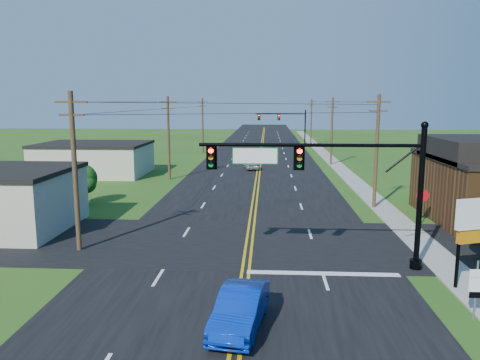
# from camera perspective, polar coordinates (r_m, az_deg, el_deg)

# --- Properties ---
(ground) EXTENTS (260.00, 260.00, 0.00)m
(ground) POSITION_cam_1_polar(r_m,az_deg,el_deg) (17.40, -1.09, -19.40)
(ground) COLOR #224E16
(ground) RESTS_ON ground
(road_main) EXTENTS (16.00, 220.00, 0.04)m
(road_main) POSITION_cam_1_polar(r_m,az_deg,el_deg) (65.74, 2.27, 2.17)
(road_main) COLOR black
(road_main) RESTS_ON ground
(road_cross) EXTENTS (70.00, 10.00, 0.04)m
(road_cross) POSITION_cam_1_polar(r_m,az_deg,el_deg) (28.48, 0.79, -7.62)
(road_cross) COLOR black
(road_cross) RESTS_ON ground
(sidewalk) EXTENTS (2.00, 160.00, 0.08)m
(sidewalk) POSITION_cam_1_polar(r_m,az_deg,el_deg) (56.59, 12.76, 0.77)
(sidewalk) COLOR gray
(sidewalk) RESTS_ON ground
(signal_mast_main) EXTENTS (11.30, 0.60, 7.48)m
(signal_mast_main) POSITION_cam_1_polar(r_m,az_deg,el_deg) (23.68, 10.92, 0.44)
(signal_mast_main) COLOR black
(signal_mast_main) RESTS_ON ground
(signal_mast_far) EXTENTS (10.98, 0.60, 7.48)m
(signal_mast_far) POSITION_cam_1_polar(r_m,az_deg,el_deg) (95.32, 5.32, 7.15)
(signal_mast_far) COLOR black
(signal_mast_far) RESTS_ON ground
(cream_bldg_far) EXTENTS (12.20, 9.20, 3.70)m
(cream_bldg_far) POSITION_cam_1_polar(r_m,az_deg,el_deg) (57.27, -17.36, 2.51)
(cream_bldg_far) COLOR beige
(cream_bldg_far) RESTS_ON ground
(utility_pole_left_a) EXTENTS (1.80, 0.28, 9.00)m
(utility_pole_left_a) POSITION_cam_1_polar(r_m,az_deg,el_deg) (27.61, -19.50, 1.28)
(utility_pole_left_a) COLOR #3A2C1A
(utility_pole_left_a) RESTS_ON ground
(utility_pole_left_b) EXTENTS (1.80, 0.28, 9.00)m
(utility_pole_left_b) POSITION_cam_1_polar(r_m,az_deg,el_deg) (51.45, -8.71, 5.29)
(utility_pole_left_b) COLOR #3A2C1A
(utility_pole_left_b) RESTS_ON ground
(utility_pole_left_c) EXTENTS (1.80, 0.28, 9.00)m
(utility_pole_left_c) POSITION_cam_1_polar(r_m,az_deg,el_deg) (78.01, -4.58, 6.77)
(utility_pole_left_c) COLOR #3A2C1A
(utility_pole_left_c) RESTS_ON ground
(utility_pole_right_a) EXTENTS (1.80, 0.28, 9.00)m
(utility_pole_right_a) POSITION_cam_1_polar(r_m,az_deg,el_deg) (38.35, 16.32, 3.61)
(utility_pole_right_a) COLOR #3A2C1A
(utility_pole_right_a) RESTS_ON ground
(utility_pole_right_b) EXTENTS (1.80, 0.28, 9.00)m
(utility_pole_right_b) POSITION_cam_1_polar(r_m,az_deg,el_deg) (63.88, 11.13, 6.03)
(utility_pole_right_b) COLOR #3A2C1A
(utility_pole_right_b) RESTS_ON ground
(utility_pole_right_c) EXTENTS (1.80, 0.28, 9.00)m
(utility_pole_right_c) POSITION_cam_1_polar(r_m,az_deg,el_deg) (93.66, 8.67, 7.15)
(utility_pole_right_c) COLOR #3A2C1A
(utility_pole_right_c) RESTS_ON ground
(tree_right_back) EXTENTS (3.00, 3.00, 4.10)m
(tree_right_back) POSITION_cam_1_polar(r_m,az_deg,el_deg) (44.15, 22.90, 1.19)
(tree_right_back) COLOR #3A2C1A
(tree_right_back) RESTS_ON ground
(tree_left) EXTENTS (2.40, 2.40, 3.37)m
(tree_left) POSITION_cam_1_polar(r_m,az_deg,el_deg) (40.66, -18.66, 0.17)
(tree_left) COLOR #3A2C1A
(tree_left) RESTS_ON ground
(blue_car) EXTENTS (2.23, 4.68, 1.48)m
(blue_car) POSITION_cam_1_polar(r_m,az_deg,el_deg) (18.13, 0.03, -15.52)
(blue_car) COLOR #082FB8
(blue_car) RESTS_ON ground
(distant_car) EXTENTS (2.30, 4.39, 1.43)m
(distant_car) POSITION_cam_1_polar(r_m,az_deg,el_deg) (58.84, 1.40, 2.00)
(distant_car) COLOR silver
(distant_car) RESTS_ON ground
(route_sign) EXTENTS (0.60, 0.10, 2.40)m
(route_sign) POSITION_cam_1_polar(r_m,az_deg,el_deg) (20.60, 26.86, -11.46)
(route_sign) COLOR slate
(route_sign) RESTS_ON ground
(stop_sign) EXTENTS (0.88, 0.15, 2.49)m
(stop_sign) POSITION_cam_1_polar(r_m,az_deg,el_deg) (34.54, 21.35, -2.19)
(stop_sign) COLOR slate
(stop_sign) RESTS_ON ground
(pylon_sign) EXTENTS (2.02, 0.95, 4.20)m
(pylon_sign) POSITION_cam_1_polar(r_m,az_deg,el_deg) (23.33, 26.83, -4.78)
(pylon_sign) COLOR black
(pylon_sign) RESTS_ON ground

